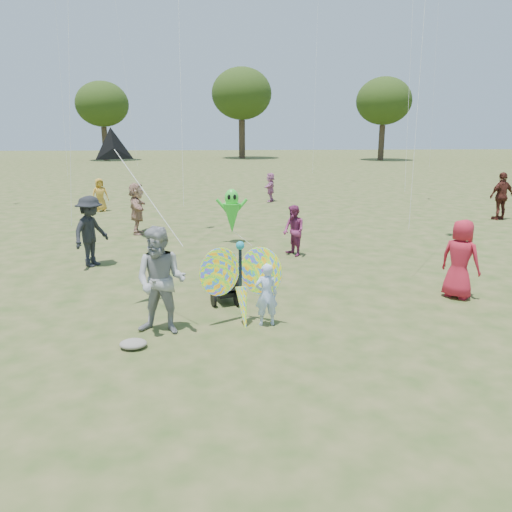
{
  "coord_description": "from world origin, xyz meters",
  "views": [
    {
      "loc": [
        -0.91,
        -8.17,
        3.58
      ],
      "look_at": [
        -0.2,
        1.5,
        1.1
      ],
      "focal_mm": 35.0,
      "sensor_mm": 36.0,
      "label": 1
    }
  ],
  "objects": [
    {
      "name": "grey_bag",
      "position": [
        -2.4,
        -0.29,
        0.07
      ],
      "size": [
        0.46,
        0.38,
        0.15
      ],
      "primitive_type": "ellipsoid",
      "color": "gray",
      "rests_on": "ground"
    },
    {
      "name": "crowd_e",
      "position": [
        1.2,
        5.77,
        0.74
      ],
      "size": [
        0.8,
        0.88,
        1.47
      ],
      "primitive_type": "imported",
      "rotation": [
        0.0,
        0.0,
        5.14
      ],
      "color": "#7B2958",
      "rests_on": "ground"
    },
    {
      "name": "adult_man",
      "position": [
        -1.97,
        0.34,
        0.97
      ],
      "size": [
        1.1,
        0.94,
        1.95
      ],
      "primitive_type": "imported",
      "rotation": [
        0.0,
        0.0,
        -0.24
      ],
      "color": "gray",
      "rests_on": "ground"
    },
    {
      "name": "crowd_h",
      "position": [
        10.39,
        11.02,
        0.96
      ],
      "size": [
        1.2,
        0.74,
        1.91
      ],
      "primitive_type": "imported",
      "rotation": [
        0.0,
        0.0,
        3.4
      ],
      "color": "#491E18",
      "rests_on": "ground"
    },
    {
      "name": "tree_line",
      "position": [
        3.67,
        44.99,
        6.86
      ],
      "size": [
        91.78,
        33.6,
        10.79
      ],
      "color": "#3A2D21",
      "rests_on": "ground"
    },
    {
      "name": "crowd_d",
      "position": [
        -3.78,
        9.26,
        0.89
      ],
      "size": [
        0.71,
        1.71,
        1.79
      ],
      "primitive_type": "imported",
      "rotation": [
        0.0,
        0.0,
        1.68
      ],
      "color": "tan",
      "rests_on": "ground"
    },
    {
      "name": "child_girl",
      "position": [
        -0.08,
        0.56,
        0.6
      ],
      "size": [
        0.47,
        0.34,
        1.2
      ],
      "primitive_type": "imported",
      "rotation": [
        0.0,
        0.0,
        3.28
      ],
      "color": "#B0C6F9",
      "rests_on": "ground"
    },
    {
      "name": "crowd_a",
      "position": [
        4.23,
        1.84,
        0.86
      ],
      "size": [
        0.97,
        1.0,
        1.73
      ],
      "primitive_type": "imported",
      "rotation": [
        0.0,
        0.0,
        2.29
      ],
      "color": "#AB1B2E",
      "rests_on": "ground"
    },
    {
      "name": "jogging_stroller",
      "position": [
        -0.83,
        2.03,
        0.61
      ],
      "size": [
        0.7,
        1.12,
        1.09
      ],
      "rotation": [
        0.0,
        0.0,
        0.31
      ],
      "color": "black",
      "rests_on": "ground"
    },
    {
      "name": "alien_kite",
      "position": [
        -0.52,
        7.61,
        0.97
      ],
      "size": [
        1.12,
        0.69,
        1.74
      ],
      "color": "#32D634",
      "rests_on": "ground"
    },
    {
      "name": "ground",
      "position": [
        0.0,
        0.0,
        0.0
      ],
      "size": [
        160.0,
        160.0,
        0.0
      ],
      "primitive_type": "plane",
      "color": "#51592B",
      "rests_on": "ground"
    },
    {
      "name": "crowd_j",
      "position": [
        1.66,
        16.91,
        0.72
      ],
      "size": [
        0.74,
        1.4,
        1.44
      ],
      "primitive_type": "imported",
      "rotation": [
        0.0,
        0.0,
        4.47
      ],
      "color": "#BB6A9E",
      "rests_on": "ground"
    },
    {
      "name": "crowd_g",
      "position": [
        -6.2,
        14.36,
        0.73
      ],
      "size": [
        0.84,
        0.72,
        1.46
      ],
      "primitive_type": "imported",
      "rotation": [
        0.0,
        0.0,
        0.43
      ],
      "color": "gold",
      "rests_on": "ground"
    },
    {
      "name": "delta_kite_rig",
      "position": [
        -2.9,
        1.71,
        3.2
      ],
      "size": [
        1.79,
        1.6,
        2.06
      ],
      "color": "black",
      "rests_on": "ground"
    },
    {
      "name": "crowd_b",
      "position": [
        -4.33,
        5.06,
        0.94
      ],
      "size": [
        1.15,
        1.4,
        1.89
      ],
      "primitive_type": "imported",
      "rotation": [
        0.0,
        0.0,
        1.13
      ],
      "color": "black",
      "rests_on": "ground"
    },
    {
      "name": "butterfly_kite",
      "position": [
        -0.53,
        0.65,
        0.81
      ],
      "size": [
        1.74,
        0.75,
        1.79
      ],
      "color": "red",
      "rests_on": "ground"
    }
  ]
}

